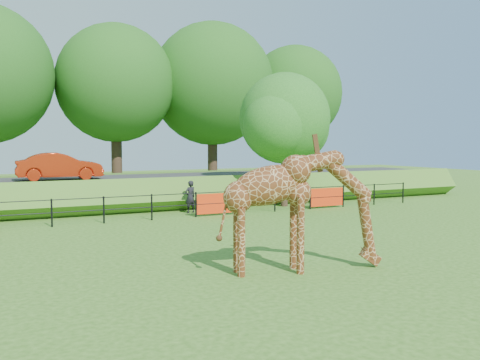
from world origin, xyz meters
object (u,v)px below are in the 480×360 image
Objects in this scene: giraffe at (302,211)px; visitor at (190,197)px; tree_east at (286,122)px; car_red at (60,166)px.

visitor is at bearing 96.72° from giraffe.
giraffe is 0.64× the size of tree_east.
visitor is 6.38m from tree_east.
visitor is 0.22× the size of tree_east.
giraffe is at bearing -119.97° from tree_east.
car_red is (-3.61, 15.89, 0.54)m from giraffe.
visitor is (1.54, 11.65, -0.80)m from giraffe.
tree_east reaches higher than giraffe.
giraffe is at bearing 69.27° from visitor.
giraffe is 16.31m from car_red.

